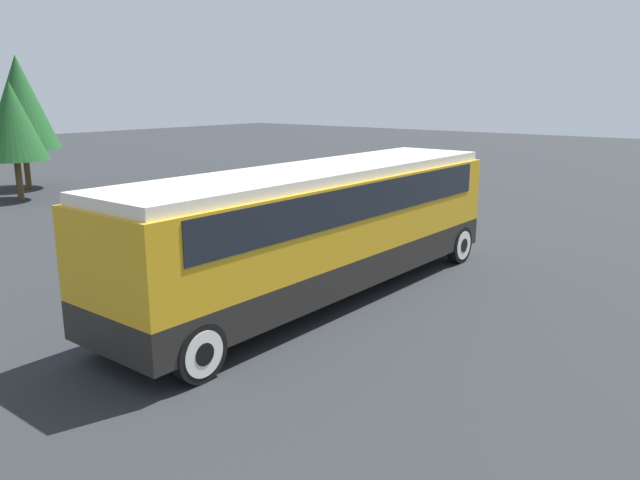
# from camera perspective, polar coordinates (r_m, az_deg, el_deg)

# --- Properties ---
(ground_plane) EXTENTS (120.00, 120.00, 0.00)m
(ground_plane) POSITION_cam_1_polar(r_m,az_deg,el_deg) (14.78, 0.00, -5.22)
(ground_plane) COLOR #26282B
(tour_bus) EXTENTS (11.38, 2.65, 3.07)m
(tour_bus) POSITION_cam_1_polar(r_m,az_deg,el_deg) (14.37, 0.24, 1.90)
(tour_bus) COLOR black
(tour_bus) RESTS_ON ground_plane
(parked_car_near) EXTENTS (4.10, 1.90, 1.42)m
(parked_car_near) POSITION_cam_1_polar(r_m,az_deg,el_deg) (23.39, -11.90, 3.22)
(parked_car_near) COLOR maroon
(parked_car_near) RESTS_ON ground_plane
(parked_car_mid) EXTENTS (4.51, 1.82, 1.37)m
(parked_car_mid) POSITION_cam_1_polar(r_m,az_deg,el_deg) (19.02, -9.77, 0.95)
(parked_car_mid) COLOR silver
(parked_car_mid) RESTS_ON ground_plane
(tree_left) EXTENTS (2.76, 2.76, 5.18)m
(tree_left) POSITION_cam_1_polar(r_m,az_deg,el_deg) (30.66, -26.29, 9.71)
(tree_left) COLOR brown
(tree_left) RESTS_ON ground_plane
(tree_center) EXTENTS (3.47, 3.47, 6.45)m
(tree_center) POSITION_cam_1_polar(r_m,az_deg,el_deg) (34.31, -25.76, 11.24)
(tree_center) COLOR brown
(tree_center) RESTS_ON ground_plane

